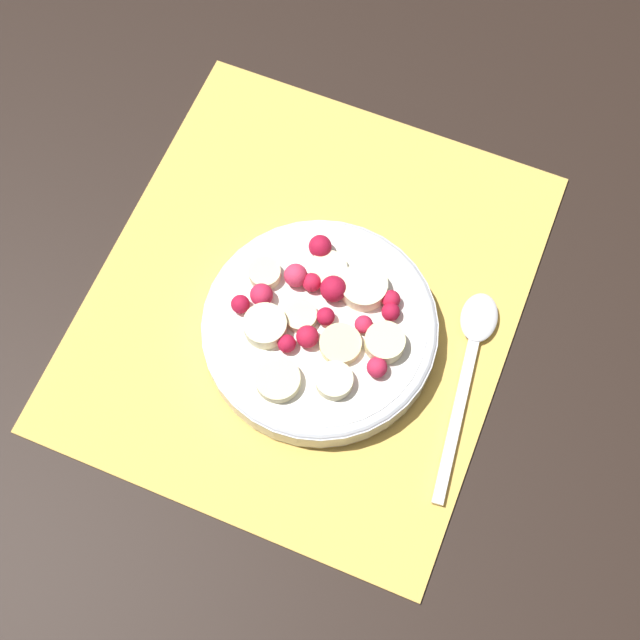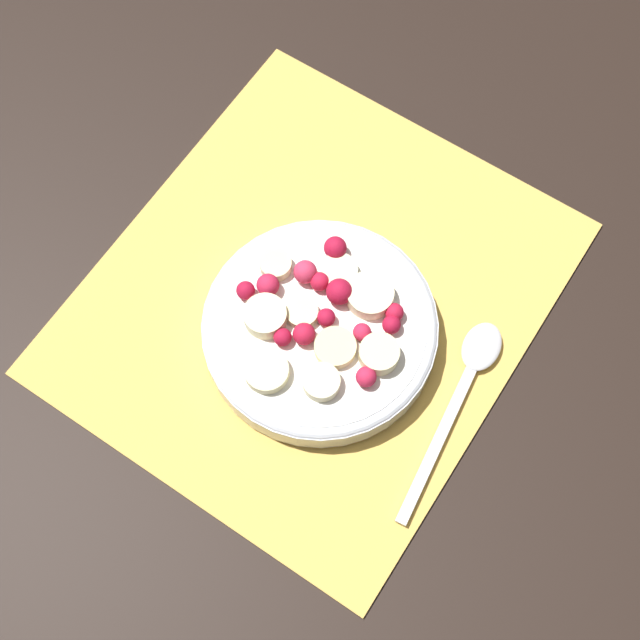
# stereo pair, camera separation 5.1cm
# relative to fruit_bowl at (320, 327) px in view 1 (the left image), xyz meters

# --- Properties ---
(ground_plane) EXTENTS (3.00, 3.00, 0.00)m
(ground_plane) POSITION_rel_fruit_bowl_xyz_m (-0.03, -0.02, -0.02)
(ground_plane) COLOR black
(placemat) EXTENTS (0.39, 0.34, 0.01)m
(placemat) POSITION_rel_fruit_bowl_xyz_m (-0.03, -0.02, -0.02)
(placemat) COLOR #E0B251
(placemat) RESTS_ON ground_plane
(fruit_bowl) EXTENTS (0.19, 0.19, 0.05)m
(fruit_bowl) POSITION_rel_fruit_bowl_xyz_m (0.00, 0.00, 0.00)
(fruit_bowl) COLOR silver
(fruit_bowl) RESTS_ON placemat
(spoon) EXTENTS (0.18, 0.04, 0.01)m
(spoon) POSITION_rel_fruit_bowl_xyz_m (-0.03, 0.12, -0.01)
(spoon) COLOR silver
(spoon) RESTS_ON placemat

